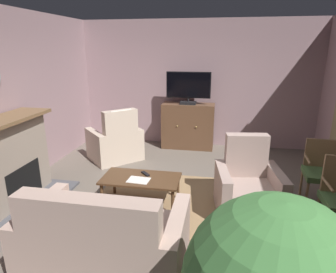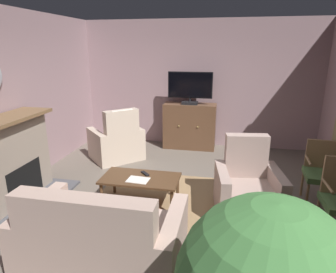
# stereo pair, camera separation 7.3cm
# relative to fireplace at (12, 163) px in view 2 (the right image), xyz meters

# --- Properties ---
(ground_plane) EXTENTS (5.82, 6.28, 0.04)m
(ground_plane) POSITION_rel_fireplace_xyz_m (2.34, 0.38, -0.63)
(ground_plane) COLOR #665B51
(wall_back) EXTENTS (5.82, 0.10, 2.78)m
(wall_back) POSITION_rel_fireplace_xyz_m (2.34, 3.27, 0.78)
(wall_back) COLOR gray
(wall_back) RESTS_ON ground_plane
(wall_left) EXTENTS (0.10, 6.28, 2.78)m
(wall_left) POSITION_rel_fireplace_xyz_m (-0.33, 0.38, 0.78)
(wall_left) COLOR gray
(wall_left) RESTS_ON ground_plane
(rug_central) EXTENTS (2.75, 1.80, 0.01)m
(rug_central) POSITION_rel_fireplace_xyz_m (2.49, 0.45, -0.60)
(rug_central) COLOR #8E704C
(rug_central) RESTS_ON ground_plane
(fireplace) EXTENTS (0.87, 1.48, 1.27)m
(fireplace) POSITION_rel_fireplace_xyz_m (0.00, 0.00, 0.00)
(fireplace) COLOR #4C4C51
(fireplace) RESTS_ON ground_plane
(tv_cabinet) EXTENTS (1.14, 0.47, 1.00)m
(tv_cabinet) POSITION_rel_fireplace_xyz_m (2.19, 2.92, -0.13)
(tv_cabinet) COLOR #402A1C
(tv_cabinet) RESTS_ON ground_plane
(television) EXTENTS (0.95, 0.20, 0.69)m
(television) POSITION_rel_fireplace_xyz_m (2.19, 2.87, 0.77)
(television) COLOR black
(television) RESTS_ON tv_cabinet
(coffee_table) EXTENTS (1.10, 0.57, 0.42)m
(coffee_table) POSITION_rel_fireplace_xyz_m (1.82, 0.28, -0.23)
(coffee_table) COLOR #4C331E
(coffee_table) RESTS_ON ground_plane
(tv_remote) EXTENTS (0.16, 0.16, 0.02)m
(tv_remote) POSITION_rel_fireplace_xyz_m (1.86, 0.40, -0.18)
(tv_remote) COLOR black
(tv_remote) RESTS_ON coffee_table
(folded_newspaper) EXTENTS (0.31, 0.24, 0.01)m
(folded_newspaper) POSITION_rel_fireplace_xyz_m (1.82, 0.19, -0.18)
(folded_newspaper) COLOR silver
(folded_newspaper) RESTS_ON coffee_table
(sofa_floral) EXTENTS (1.57, 0.94, 1.01)m
(sofa_floral) POSITION_rel_fireplace_xyz_m (1.83, -1.09, -0.27)
(sofa_floral) COLOR #BC9E8E
(sofa_floral) RESTS_ON ground_plane
(armchair_by_fireplace) EXTENTS (1.24, 1.23, 1.08)m
(armchair_by_fireplace) POSITION_rel_fireplace_xyz_m (0.85, 1.91, -0.27)
(armchair_by_fireplace) COLOR #C6B29E
(armchair_by_fireplace) RESTS_ON ground_plane
(armchair_near_window) EXTENTS (0.95, 0.92, 1.04)m
(armchair_near_window) POSITION_rel_fireplace_xyz_m (3.31, 0.37, -0.28)
(armchair_near_window) COLOR #A3897F
(armchair_near_window) RESTS_ON ground_plane
(side_chair_tucked_against_wall) EXTENTS (0.51, 0.53, 0.91)m
(side_chair_tucked_against_wall) POSITION_rel_fireplace_xyz_m (4.37, 0.84, -0.10)
(side_chair_tucked_against_wall) COLOR #4C703D
(side_chair_tucked_against_wall) RESTS_ON ground_plane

